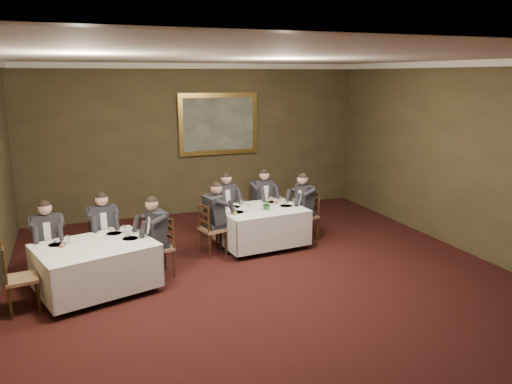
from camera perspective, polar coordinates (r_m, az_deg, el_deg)
ground at (r=7.75m, az=2.84°, el=-11.55°), size 10.00×10.00×0.00m
ceiling at (r=7.03m, az=3.17°, el=15.29°), size 8.00×10.00×0.10m
back_wall at (r=11.88m, az=-6.69°, el=5.93°), size 8.00×0.10×3.50m
right_wall at (r=9.50m, az=25.77°, el=2.86°), size 0.10×10.00×3.50m
crown_molding at (r=7.03m, az=3.17°, el=14.81°), size 8.00×10.00×0.12m
table_main at (r=9.60m, az=0.59°, el=-3.69°), size 1.70×1.36×0.67m
table_second at (r=8.01m, az=-17.83°, el=-7.87°), size 1.97×1.70×0.67m
chair_main_backleft at (r=10.19m, az=-3.61°, el=-3.68°), size 0.52×0.50×1.00m
diner_main_backleft at (r=10.11m, az=-3.60°, el=-2.46°), size 0.49×0.55×1.35m
chair_main_backright at (r=10.52m, az=0.66°, el=-3.09°), size 0.52×0.50×1.00m
diner_main_backright at (r=10.45m, az=0.69°, el=-1.91°), size 0.49×0.55×1.35m
chair_main_endleft at (r=9.26m, az=-4.96°, el=-5.45°), size 0.51×0.52×1.00m
diner_main_endleft at (r=9.20m, az=-4.93°, el=-4.09°), size 0.56×0.50×1.35m
chair_main_endright at (r=10.12m, az=5.66°, el=-3.84°), size 0.47×0.49×1.00m
diner_main_endright at (r=10.05m, az=5.63°, el=-2.60°), size 0.52×0.45×1.35m
chair_sec_backleft at (r=8.72m, az=-22.47°, el=-7.66°), size 0.48×0.46×1.00m
diner_sec_backleft at (r=8.64m, az=-22.59°, el=-6.27°), size 0.45×0.52×1.35m
chair_sec_backright at (r=8.96m, az=-16.92°, el=-6.65°), size 0.48×0.46×1.00m
diner_sec_backright at (r=8.88m, az=-17.01°, el=-5.29°), size 0.45×0.52×1.35m
chair_sec_endright at (r=8.44m, az=-10.94°, el=-7.56°), size 0.50×0.51×1.00m
diner_sec_endright at (r=8.35m, az=-11.09°, el=-6.11°), size 0.55×0.48×1.35m
chair_sec_endleft at (r=7.82m, az=-25.15°, el=-10.34°), size 0.48×0.49×1.00m
centerpiece at (r=9.41m, az=1.25°, el=-1.26°), size 0.24×0.21×0.24m
candlestick at (r=9.58m, az=1.40°, el=-0.77°), size 0.06×0.06×0.44m
place_setting_table_main at (r=9.66m, az=-2.30°, el=-1.45°), size 0.33×0.31×0.14m
place_setting_table_second at (r=8.11m, az=-21.47°, el=-5.29°), size 0.33×0.31×0.14m
painting at (r=11.91m, az=-4.31°, el=7.76°), size 1.91×0.09×1.45m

